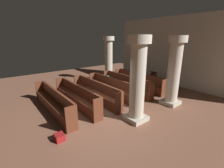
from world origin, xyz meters
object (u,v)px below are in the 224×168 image
(kneeler_box_red, at_px, (60,137))
(pew_row_0, at_px, (138,80))
(pew_row_4, at_px, (76,95))
(pew_row_1, at_px, (126,83))
(pillar_aisle_rear, at_px, (138,79))
(pew_row_2, at_px, (112,87))
(lectern, at_px, (153,80))
(pillar_far_side, at_px, (109,58))
(hymn_book, at_px, (107,76))
(pillar_aisle_side, at_px, (174,70))
(pew_row_5, at_px, (53,101))
(pew_row_3, at_px, (95,91))

(kneeler_box_red, bearing_deg, pew_row_0, 109.32)
(pew_row_4, distance_m, kneeler_box_red, 2.69)
(pew_row_1, distance_m, kneeler_box_red, 5.35)
(pew_row_4, bearing_deg, pillar_aisle_rear, 24.23)
(pew_row_2, bearing_deg, lectern, 81.93)
(pillar_far_side, height_order, hymn_book, pillar_far_side)
(pew_row_2, height_order, pillar_aisle_side, pillar_aisle_side)
(pew_row_4, bearing_deg, pew_row_0, 90.00)
(pew_row_2, bearing_deg, pew_row_1, 90.00)
(pillar_far_side, bearing_deg, pillar_aisle_rear, -27.28)
(hymn_book, bearing_deg, pew_row_1, 55.17)
(pew_row_2, xyz_separation_m, pew_row_4, (0.00, -2.17, 0.00))
(pew_row_5, relative_size, pillar_aisle_rear, 1.20)
(pew_row_1, distance_m, hymn_book, 1.20)
(pew_row_2, distance_m, kneeler_box_red, 4.37)
(pew_row_5, relative_size, hymn_book, 19.84)
(pew_row_0, height_order, hymn_book, hymn_book)
(pillar_aisle_side, bearing_deg, hymn_book, -157.67)
(pew_row_3, relative_size, hymn_book, 19.84)
(pew_row_1, relative_size, lectern, 3.62)
(pillar_aisle_side, bearing_deg, pew_row_5, -119.54)
(pew_row_1, bearing_deg, pew_row_5, -90.00)
(pew_row_2, bearing_deg, pillar_aisle_side, 29.79)
(pew_row_1, distance_m, pillar_aisle_side, 3.02)
(pew_row_4, bearing_deg, hymn_book, 104.91)
(lectern, bearing_deg, kneeler_box_red, -76.70)
(pew_row_2, distance_m, pew_row_4, 2.17)
(pew_row_1, bearing_deg, lectern, 77.82)
(pew_row_5, bearing_deg, pillar_aisle_side, 60.46)
(pew_row_5, bearing_deg, pillar_far_side, 117.70)
(pew_row_4, relative_size, pew_row_5, 1.00)
(pew_row_2, bearing_deg, hymn_book, 163.63)
(pillar_far_side, relative_size, lectern, 3.01)
(pillar_far_side, relative_size, hymn_book, 16.54)
(lectern, bearing_deg, pillar_aisle_side, -35.04)
(pew_row_0, bearing_deg, pillar_aisle_side, -12.55)
(pew_row_5, relative_size, kneeler_box_red, 12.19)
(pew_row_2, xyz_separation_m, pillar_aisle_rear, (2.74, -0.94, 1.18))
(pew_row_0, bearing_deg, pew_row_1, -90.00)
(pew_row_5, distance_m, kneeler_box_red, 2.21)
(pillar_aisle_side, relative_size, hymn_book, 16.54)
(pew_row_1, xyz_separation_m, pew_row_4, (0.00, -3.26, 0.00))
(pew_row_3, height_order, lectern, lectern)
(pew_row_1, xyz_separation_m, lectern, (0.45, 2.08, -0.07))
(pew_row_0, bearing_deg, pillar_aisle_rear, -48.74)
(pew_row_3, distance_m, pew_row_5, 2.17)
(pillar_aisle_side, distance_m, hymn_book, 3.70)
(pillar_aisle_side, distance_m, pillar_far_side, 5.43)
(lectern, distance_m, kneeler_box_red, 7.18)
(pillar_aisle_side, xyz_separation_m, kneeler_box_red, (-0.64, -5.38, -1.59))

